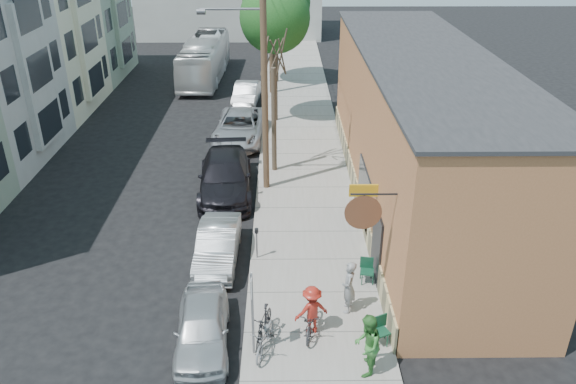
{
  "coord_description": "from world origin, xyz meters",
  "views": [
    {
      "loc": [
        3.23,
        -17.41,
        11.83
      ],
      "look_at": [
        3.42,
        2.85,
        1.5
      ],
      "focal_mm": 35.0,
      "sensor_mm": 36.0,
      "label": 1
    }
  ],
  "objects_px": {
    "sign_post": "(252,307)",
    "car_0": "(202,327)",
    "patron_grey": "(349,287)",
    "tree_leafy_mid": "(275,18)",
    "patron_green": "(367,345)",
    "car_1": "(218,245)",
    "parked_bike_a": "(264,325)",
    "cyclist": "(312,310)",
    "parked_bike_b": "(265,338)",
    "patio_chair_a": "(367,271)",
    "tree_bare": "(274,121)",
    "parking_meter_far": "(264,136)",
    "patio_chair_b": "(380,331)",
    "bus": "(205,59)",
    "car_3": "(240,127)",
    "car_2": "(225,176)",
    "parking_meter_near": "(257,238)",
    "utility_pole_near": "(263,76)",
    "tree_leafy_far": "(276,2)",
    "car_4": "(246,94)"
  },
  "relations": [
    {
      "from": "tree_leafy_mid",
      "to": "car_3",
      "type": "xyz_separation_m",
      "value": [
        -2.0,
        -3.0,
        -5.42
      ]
    },
    {
      "from": "patron_grey",
      "to": "car_4",
      "type": "bearing_deg",
      "value": -159.46
    },
    {
      "from": "sign_post",
      "to": "car_2",
      "type": "bearing_deg",
      "value": 99.44
    },
    {
      "from": "tree_leafy_mid",
      "to": "car_2",
      "type": "relative_size",
      "value": 1.39
    },
    {
      "from": "cyclist",
      "to": "car_4",
      "type": "relative_size",
      "value": 0.38
    },
    {
      "from": "tree_leafy_far",
      "to": "car_2",
      "type": "distance_m",
      "value": 18.86
    },
    {
      "from": "parking_meter_far",
      "to": "car_0",
      "type": "distance_m",
      "value": 14.81
    },
    {
      "from": "tree_leafy_far",
      "to": "patron_green",
      "type": "height_order",
      "value": "tree_leafy_far"
    },
    {
      "from": "sign_post",
      "to": "bus",
      "type": "xyz_separation_m",
      "value": [
        -5.04,
        30.0,
        -0.3
      ]
    },
    {
      "from": "car_3",
      "to": "patio_chair_b",
      "type": "bearing_deg",
      "value": -69.35
    },
    {
      "from": "tree_bare",
      "to": "tree_leafy_far",
      "type": "relative_size",
      "value": 0.63
    },
    {
      "from": "car_0",
      "to": "bus",
      "type": "height_order",
      "value": "bus"
    },
    {
      "from": "tree_leafy_mid",
      "to": "patron_green",
      "type": "relative_size",
      "value": 4.22
    },
    {
      "from": "patio_chair_b",
      "to": "cyclist",
      "type": "bearing_deg",
      "value": 140.53
    },
    {
      "from": "tree_leafy_mid",
      "to": "car_3",
      "type": "relative_size",
      "value": 1.42
    },
    {
      "from": "patron_green",
      "to": "car_3",
      "type": "xyz_separation_m",
      "value": [
        -4.71,
        17.95,
        -0.32
      ]
    },
    {
      "from": "patron_grey",
      "to": "car_2",
      "type": "height_order",
      "value": "patron_grey"
    },
    {
      "from": "sign_post",
      "to": "car_0",
      "type": "bearing_deg",
      "value": 161.13
    },
    {
      "from": "patio_chair_b",
      "to": "patron_grey",
      "type": "xyz_separation_m",
      "value": [
        -0.8,
        1.54,
        0.47
      ]
    },
    {
      "from": "tree_leafy_mid",
      "to": "car_1",
      "type": "relative_size",
      "value": 1.97
    },
    {
      "from": "patron_grey",
      "to": "patio_chair_a",
      "type": "bearing_deg",
      "value": 160.53
    },
    {
      "from": "car_3",
      "to": "patio_chair_a",
      "type": "bearing_deg",
      "value": -65.68
    },
    {
      "from": "patio_chair_b",
      "to": "bus",
      "type": "relative_size",
      "value": 0.08
    },
    {
      "from": "parking_meter_near",
      "to": "cyclist",
      "type": "height_order",
      "value": "cyclist"
    },
    {
      "from": "sign_post",
      "to": "patron_grey",
      "type": "bearing_deg",
      "value": 33.06
    },
    {
      "from": "tree_leafy_mid",
      "to": "car_0",
      "type": "distance_m",
      "value": 20.5
    },
    {
      "from": "tree_leafy_mid",
      "to": "car_1",
      "type": "height_order",
      "value": "tree_leafy_mid"
    },
    {
      "from": "parked_bike_a",
      "to": "parked_bike_b",
      "type": "bearing_deg",
      "value": -70.45
    },
    {
      "from": "tree_leafy_mid",
      "to": "bus",
      "type": "distance_m",
      "value": 12.2
    },
    {
      "from": "tree_bare",
      "to": "car_1",
      "type": "bearing_deg",
      "value": -104.34
    },
    {
      "from": "utility_pole_near",
      "to": "car_0",
      "type": "bearing_deg",
      "value": -98.69
    },
    {
      "from": "parked_bike_b",
      "to": "car_0",
      "type": "height_order",
      "value": "car_0"
    },
    {
      "from": "utility_pole_near",
      "to": "tree_bare",
      "type": "relative_size",
      "value": 1.96
    },
    {
      "from": "parked_bike_a",
      "to": "parked_bike_b",
      "type": "relative_size",
      "value": 1.02
    },
    {
      "from": "tree_leafy_mid",
      "to": "parked_bike_b",
      "type": "xyz_separation_m",
      "value": [
        -0.11,
        -20.05,
        -5.6
      ]
    },
    {
      "from": "patio_chair_a",
      "to": "tree_bare",
      "type": "bearing_deg",
      "value": 120.02
    },
    {
      "from": "car_0",
      "to": "parking_meter_near",
      "type": "bearing_deg",
      "value": 67.72
    },
    {
      "from": "parking_meter_near",
      "to": "tree_leafy_far",
      "type": "distance_m",
      "value": 24.14
    },
    {
      "from": "car_2",
      "to": "patio_chair_a",
      "type": "bearing_deg",
      "value": -55.89
    },
    {
      "from": "sign_post",
      "to": "tree_leafy_far",
      "type": "xyz_separation_m",
      "value": [
        0.45,
        28.66,
        3.97
      ]
    },
    {
      "from": "parking_meter_far",
      "to": "patio_chair_a",
      "type": "xyz_separation_m",
      "value": [
        3.87,
        -11.82,
        -0.39
      ]
    },
    {
      "from": "parking_meter_far",
      "to": "car_1",
      "type": "relative_size",
      "value": 0.3
    },
    {
      "from": "parked_bike_b",
      "to": "car_1",
      "type": "bearing_deg",
      "value": 125.61
    },
    {
      "from": "parked_bike_b",
      "to": "car_0",
      "type": "relative_size",
      "value": 0.44
    },
    {
      "from": "car_0",
      "to": "car_1",
      "type": "bearing_deg",
      "value": 85.65
    },
    {
      "from": "utility_pole_near",
      "to": "tree_bare",
      "type": "height_order",
      "value": "utility_pole_near"
    },
    {
      "from": "parking_meter_far",
      "to": "tree_leafy_mid",
      "type": "xyz_separation_m",
      "value": [
        0.55,
        4.9,
        5.22
      ]
    },
    {
      "from": "parked_bike_a",
      "to": "cyclist",
      "type": "bearing_deg",
      "value": 25.1
    },
    {
      "from": "car_0",
      "to": "utility_pole_near",
      "type": "bearing_deg",
      "value": 76.96
    },
    {
      "from": "parking_meter_far",
      "to": "cyclist",
      "type": "height_order",
      "value": "cyclist"
    }
  ]
}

